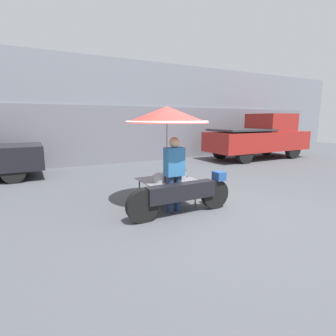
{
  "coord_description": "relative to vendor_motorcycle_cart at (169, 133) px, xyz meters",
  "views": [
    {
      "loc": [
        -3.13,
        -4.02,
        1.86
      ],
      "look_at": [
        -0.58,
        0.74,
        0.85
      ],
      "focal_mm": 28.0,
      "sensor_mm": 36.0,
      "label": 1
    }
  ],
  "objects": [
    {
      "name": "vendor_motorcycle_cart",
      "position": [
        0.0,
        0.0,
        0.0
      ],
      "size": [
        2.26,
        1.73,
        2.11
      ],
      "color": "black",
      "rests_on": "ground"
    },
    {
      "name": "vendor_person",
      "position": [
        -0.04,
        -0.29,
        -0.74
      ],
      "size": [
        0.38,
        0.22,
        1.51
      ],
      "color": "navy",
      "rests_on": "ground"
    },
    {
      "name": "shopfront_building",
      "position": [
        0.57,
        7.06,
        0.56
      ],
      "size": [
        28.0,
        2.06,
        4.3
      ],
      "color": "gray",
      "rests_on": "ground"
    },
    {
      "name": "pickup_truck",
      "position": [
        7.16,
        4.2,
        -0.56
      ],
      "size": [
        5.13,
        1.86,
        2.11
      ],
      "color": "black",
      "rests_on": "ground"
    },
    {
      "name": "ground_plane",
      "position": [
        0.57,
        -0.7,
        -1.58
      ],
      "size": [
        36.0,
        36.0,
        0.0
      ],
      "primitive_type": "plane",
      "color": "#4C4F54"
    }
  ]
}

